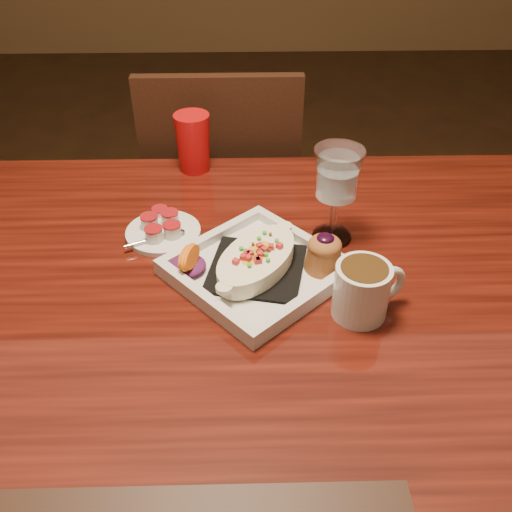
{
  "coord_description": "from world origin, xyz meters",
  "views": [
    {
      "loc": [
        0.06,
        -0.77,
        1.4
      ],
      "look_at": [
        0.08,
        0.04,
        0.77
      ],
      "focal_mm": 40.0,
      "sensor_mm": 36.0,
      "label": 1
    }
  ],
  "objects_px": {
    "table": "(215,319)",
    "red_tumbler": "(193,143)",
    "plate": "(263,264)",
    "saucer": "(162,231)",
    "chair_far": "(225,203)",
    "coffee_mug": "(363,288)",
    "goblet": "(337,179)"
  },
  "relations": [
    {
      "from": "table",
      "to": "goblet",
      "type": "height_order",
      "value": "goblet"
    },
    {
      "from": "saucer",
      "to": "table",
      "type": "bearing_deg",
      "value": -52.74
    },
    {
      "from": "plate",
      "to": "red_tumbler",
      "type": "relative_size",
      "value": 2.74
    },
    {
      "from": "coffee_mug",
      "to": "table",
      "type": "bearing_deg",
      "value": 139.54
    },
    {
      "from": "saucer",
      "to": "red_tumbler",
      "type": "relative_size",
      "value": 1.09
    },
    {
      "from": "chair_far",
      "to": "goblet",
      "type": "xyz_separation_m",
      "value": [
        0.23,
        -0.51,
        0.37
      ]
    },
    {
      "from": "table",
      "to": "plate",
      "type": "distance_m",
      "value": 0.15
    },
    {
      "from": "goblet",
      "to": "saucer",
      "type": "distance_m",
      "value": 0.35
    },
    {
      "from": "goblet",
      "to": "coffee_mug",
      "type": "bearing_deg",
      "value": -84.32
    },
    {
      "from": "red_tumbler",
      "to": "saucer",
      "type": "bearing_deg",
      "value": -100.19
    },
    {
      "from": "saucer",
      "to": "red_tumbler",
      "type": "height_order",
      "value": "red_tumbler"
    },
    {
      "from": "table",
      "to": "red_tumbler",
      "type": "bearing_deg",
      "value": 97.94
    },
    {
      "from": "table",
      "to": "plate",
      "type": "bearing_deg",
      "value": 7.54
    },
    {
      "from": "table",
      "to": "chair_far",
      "type": "distance_m",
      "value": 0.65
    },
    {
      "from": "table",
      "to": "saucer",
      "type": "bearing_deg",
      "value": 127.26
    },
    {
      "from": "table",
      "to": "saucer",
      "type": "xyz_separation_m",
      "value": [
        -0.1,
        0.14,
        0.11
      ]
    },
    {
      "from": "plate",
      "to": "coffee_mug",
      "type": "distance_m",
      "value": 0.19
    },
    {
      "from": "coffee_mug",
      "to": "red_tumbler",
      "type": "bearing_deg",
      "value": 100.99
    },
    {
      "from": "goblet",
      "to": "saucer",
      "type": "height_order",
      "value": "goblet"
    },
    {
      "from": "coffee_mug",
      "to": "red_tumbler",
      "type": "relative_size",
      "value": 0.93
    },
    {
      "from": "chair_far",
      "to": "plate",
      "type": "xyz_separation_m",
      "value": [
        0.09,
        -0.62,
        0.27
      ]
    },
    {
      "from": "plate",
      "to": "saucer",
      "type": "bearing_deg",
      "value": 105.06
    },
    {
      "from": "chair_far",
      "to": "goblet",
      "type": "height_order",
      "value": "goblet"
    },
    {
      "from": "plate",
      "to": "red_tumbler",
      "type": "height_order",
      "value": "red_tumbler"
    },
    {
      "from": "table",
      "to": "red_tumbler",
      "type": "relative_size",
      "value": 11.25
    },
    {
      "from": "plate",
      "to": "goblet",
      "type": "distance_m",
      "value": 0.2
    },
    {
      "from": "red_tumbler",
      "to": "coffee_mug",
      "type": "bearing_deg",
      "value": -58.25
    },
    {
      "from": "coffee_mug",
      "to": "goblet",
      "type": "distance_m",
      "value": 0.22
    },
    {
      "from": "chair_far",
      "to": "coffee_mug",
      "type": "bearing_deg",
      "value": 108.94
    },
    {
      "from": "table",
      "to": "saucer",
      "type": "height_order",
      "value": "saucer"
    },
    {
      "from": "goblet",
      "to": "red_tumbler",
      "type": "relative_size",
      "value": 1.42
    },
    {
      "from": "coffee_mug",
      "to": "goblet",
      "type": "bearing_deg",
      "value": 74.92
    }
  ]
}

